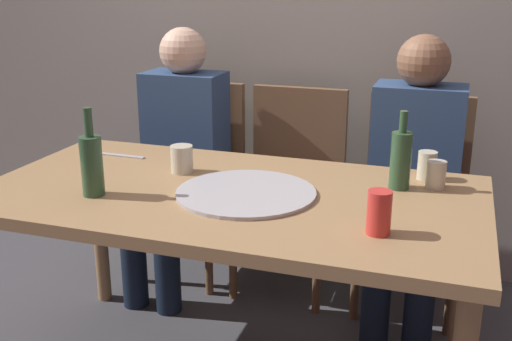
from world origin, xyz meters
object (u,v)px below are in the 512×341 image
at_px(wine_glass, 427,165).
at_px(table_knife, 118,155).
at_px(chair_left, 192,166).
at_px(soda_can, 379,213).
at_px(pizza_tray, 246,193).
at_px(chair_middle, 292,176).
at_px(guest_in_beanie, 413,170).
at_px(tumbler_near, 182,159).
at_px(chair_right, 414,188).
at_px(wine_bottle, 92,163).
at_px(dining_table, 230,212).
at_px(tumbler_far, 436,175).
at_px(beer_bottle, 401,159).
at_px(guest_in_sweater, 178,148).

distance_m(wine_glass, table_knife, 1.15).
bearing_deg(chair_left, soda_can, 134.78).
bearing_deg(table_knife, chair_left, -93.10).
distance_m(pizza_tray, wine_glass, 0.64).
height_order(chair_middle, guest_in_beanie, guest_in_beanie).
distance_m(tumbler_near, chair_right, 1.06).
bearing_deg(table_knife, chair_right, -150.62).
distance_m(wine_bottle, table_knife, 0.45).
height_order(dining_table, chair_middle, chair_middle).
distance_m(tumbler_far, chair_middle, 0.91).
distance_m(wine_bottle, soda_can, 0.90).
bearing_deg(wine_bottle, dining_table, 23.80).
height_order(wine_glass, chair_middle, chair_middle).
xyz_separation_m(beer_bottle, tumbler_far, (0.11, 0.04, -0.05)).
bearing_deg(wine_bottle, guest_in_beanie, 42.58).
xyz_separation_m(pizza_tray, wine_bottle, (-0.46, -0.16, 0.10)).
xyz_separation_m(tumbler_far, chair_middle, (-0.64, 0.58, -0.25)).
relative_size(soda_can, table_knife, 0.55).
xyz_separation_m(chair_right, guest_in_beanie, (-0.00, -0.15, 0.13)).
xyz_separation_m(pizza_tray, guest_in_beanie, (0.47, 0.69, -0.09)).
height_order(tumbler_near, soda_can, soda_can).
xyz_separation_m(tumbler_far, guest_in_beanie, (-0.10, 0.43, -0.13)).
height_order(pizza_tray, chair_left, chair_left).
height_order(pizza_tray, table_knife, pizza_tray).
distance_m(beer_bottle, guest_in_sweater, 1.14).
distance_m(beer_bottle, chair_middle, 0.88).
distance_m(chair_left, guest_in_sweater, 0.20).
height_order(soda_can, chair_middle, chair_middle).
bearing_deg(tumbler_far, guest_in_beanie, 102.93).
bearing_deg(wine_bottle, beer_bottle, 22.34).
height_order(dining_table, wine_bottle, wine_bottle).
relative_size(wine_glass, soda_can, 0.79).
distance_m(beer_bottle, soda_can, 0.40).
xyz_separation_m(soda_can, chair_middle, (-0.52, 1.02, -0.27)).
relative_size(pizza_tray, beer_bottle, 1.74).
relative_size(dining_table, guest_in_beanie, 1.38).
distance_m(tumbler_far, soda_can, 0.45).
height_order(wine_bottle, table_knife, wine_bottle).
bearing_deg(pizza_tray, chair_left, 124.18).
bearing_deg(wine_bottle, soda_can, -1.37).
height_order(soda_can, guest_in_sweater, guest_in_sweater).
bearing_deg(table_knife, chair_middle, -131.49).
xyz_separation_m(chair_middle, chair_right, (0.54, 0.00, 0.00)).
relative_size(dining_table, chair_middle, 1.80).
distance_m(chair_left, chair_middle, 0.50).
bearing_deg(chair_middle, chair_right, -180.00).
bearing_deg(soda_can, pizza_tray, 158.01).
bearing_deg(table_knife, beer_bottle, 178.79).
xyz_separation_m(soda_can, guest_in_sweater, (-1.01, 0.87, -0.14)).
relative_size(dining_table, soda_can, 13.25).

